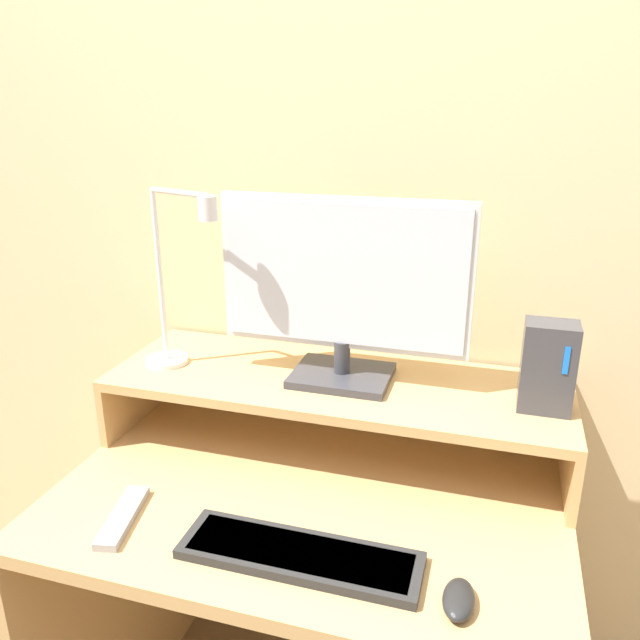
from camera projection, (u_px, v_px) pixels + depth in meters
wall_back at (360, 226)px, 1.50m from camera, size 6.00×0.05×2.50m
desk at (313, 580)px, 1.38m from camera, size 1.03×0.72×0.78m
monitor_shelf at (336, 388)px, 1.42m from camera, size 1.03×0.36×0.16m
monitor at (343, 288)px, 1.33m from camera, size 0.55×0.17×0.41m
desk_lamp at (177, 291)px, 1.40m from camera, size 0.23×0.12×0.42m
router_dock at (548, 367)px, 1.24m from camera, size 0.10×0.08×0.18m
keyboard at (300, 555)px, 1.08m from camera, size 0.43×0.12×0.02m
mouse at (459, 599)px, 0.98m from camera, size 0.05×0.09×0.03m
remote_control at (123, 517)px, 1.19m from camera, size 0.08×0.19×0.02m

